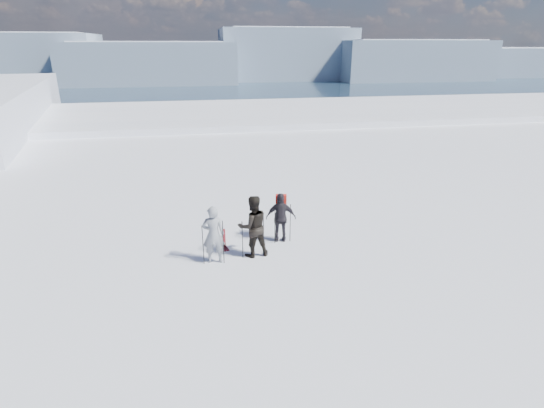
{
  "coord_description": "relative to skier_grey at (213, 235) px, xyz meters",
  "views": [
    {
      "loc": [
        -3.68,
        -8.91,
        6.09
      ],
      "look_at": [
        -1.48,
        3.0,
        1.52
      ],
      "focal_mm": 28.0,
      "sensor_mm": 36.0,
      "label": 1
    }
  ],
  "objects": [
    {
      "name": "lake_basin",
      "position": [
        3.32,
        27.53,
        -7.39
      ],
      "size": [
        820.0,
        820.0,
        71.62
      ],
      "color": "white",
      "rests_on": "ground"
    },
    {
      "name": "far_mountain_range",
      "position": [
        32.92,
        452.31,
        -8.08
      ],
      "size": [
        770.0,
        110.0,
        53.0
      ],
      "color": "slate",
      "rests_on": "ground"
    },
    {
      "name": "skier_grey",
      "position": [
        0.0,
        0.0,
        0.0
      ],
      "size": [
        0.68,
        0.48,
        1.77
      ],
      "primitive_type": "imported",
      "rotation": [
        0.0,
        0.0,
        3.05
      ],
      "color": "gray",
      "rests_on": "ground"
    },
    {
      "name": "skier_dark",
      "position": [
        1.2,
        0.21,
        0.08
      ],
      "size": [
        1.05,
        0.88,
        1.94
      ],
      "primitive_type": "imported",
      "rotation": [
        0.0,
        0.0,
        3.31
      ],
      "color": "black",
      "rests_on": "ground"
    },
    {
      "name": "skier_pack",
      "position": [
        2.23,
        1.04,
        -0.06
      ],
      "size": [
        1.03,
        0.59,
        1.66
      ],
      "primitive_type": "imported",
      "rotation": [
        0.0,
        0.0,
        2.94
      ],
      "color": "black",
      "rests_on": "ground"
    },
    {
      "name": "backpack",
      "position": [
        2.28,
        1.29,
        1.03
      ],
      "size": [
        0.39,
        0.27,
        0.51
      ],
      "primitive_type": "cube",
      "rotation": [
        0.0,
        0.0,
        2.94
      ],
      "color": "red",
      "rests_on": "skier_pack"
    },
    {
      "name": "ski_poles",
      "position": [
        1.13,
        0.31,
        -0.25
      ],
      "size": [
        2.87,
        1.13,
        1.36
      ],
      "color": "black",
      "rests_on": "ground"
    },
    {
      "name": "skis_loose",
      "position": [
        0.32,
        1.45,
        -0.87
      ],
      "size": [
        0.49,
        1.7,
        0.03
      ],
      "color": "black",
      "rests_on": "ground"
    }
  ]
}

